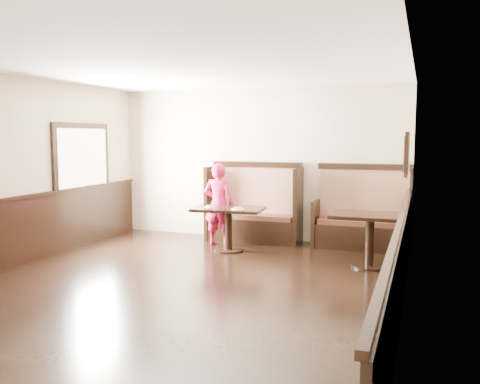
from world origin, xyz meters
The scene contains 9 objects.
ground centered at (0.00, 0.00, 0.00)m, with size 7.00×7.00×0.00m, color black.
room_shell centered at (-0.30, 0.28, 0.67)m, with size 7.00×7.00×7.00m.
booth_main centered at (0.00, 3.30, 0.53)m, with size 1.75×0.72×1.45m.
booth_neighbor centered at (1.95, 3.29, 0.48)m, with size 1.65×0.72×1.45m.
table_main centered at (-0.13, 2.31, 0.56)m, with size 1.21×0.81×0.73m.
table_neighbor centered at (2.20, 2.04, 0.59)m, with size 1.13×0.74×0.79m.
child centered at (-0.46, 2.68, 0.73)m, with size 0.53×0.35×1.46m, color #B51341.
pizza_plate_left centered at (-0.43, 2.24, 0.75)m, with size 0.18×0.18×0.03m.
pizza_plate_right centered at (0.09, 2.16, 0.75)m, with size 0.22×0.22×0.04m.
Camera 1 is at (2.91, -5.50, 1.92)m, focal length 38.00 mm.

